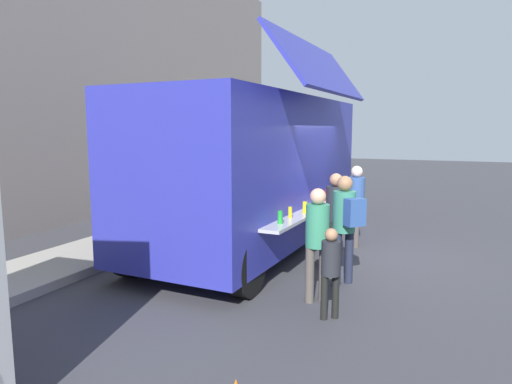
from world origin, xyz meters
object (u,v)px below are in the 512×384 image
object	(u,v)px
trash_bin	(241,193)
child_near_queue	(331,265)
customer_front_ordering	(335,211)
customer_mid_with_backpack	(346,219)
food_truck_main	(255,168)
customer_extra_browsing	(356,199)
customer_rear_waiting	(317,235)

from	to	relation	value
trash_bin	child_near_queue	bearing A→B (deg)	-146.93
customer_front_ordering	customer_mid_with_backpack	xyz separation A→B (m)	(-0.94, -0.39, 0.06)
food_truck_main	child_near_queue	size ratio (longest dim) A/B	5.34
trash_bin	food_truck_main	bearing A→B (deg)	-151.51
food_truck_main	customer_front_ordering	xyz separation A→B (m)	(-0.47, -1.77, -0.67)
trash_bin	customer_extra_browsing	size ratio (longest dim) A/B	0.57
trash_bin	customer_extra_browsing	distance (m)	5.30
trash_bin	customer_mid_with_backpack	world-z (taller)	customer_mid_with_backpack
customer_front_ordering	customer_extra_browsing	size ratio (longest dim) A/B	0.99
child_near_queue	customer_extra_browsing	bearing A→B (deg)	-33.19
food_truck_main	customer_rear_waiting	xyz separation A→B (m)	(-2.26, -1.95, -0.70)
trash_bin	customer_rear_waiting	distance (m)	7.83
customer_mid_with_backpack	trash_bin	bearing A→B (deg)	-9.53
trash_bin	customer_mid_with_backpack	xyz separation A→B (m)	(-5.69, -4.48, 0.57)
food_truck_main	customer_extra_browsing	distance (m)	2.21
food_truck_main	customer_front_ordering	world-z (taller)	food_truck_main
trash_bin	customer_front_ordering	bearing A→B (deg)	-139.26
customer_rear_waiting	child_near_queue	distance (m)	0.66
trash_bin	customer_front_ordering	world-z (taller)	customer_front_ordering
food_truck_main	customer_extra_browsing	xyz separation A→B (m)	(1.04, -1.84, -0.66)
customer_front_ordering	child_near_queue	world-z (taller)	customer_front_ordering
food_truck_main	customer_front_ordering	bearing A→B (deg)	-102.90
customer_extra_browsing	trash_bin	bearing A→B (deg)	-57.15
food_truck_main	trash_bin	xyz separation A→B (m)	(4.28, 2.32, -1.18)
customer_rear_waiting	customer_extra_browsing	world-z (taller)	customer_extra_browsing
customer_front_ordering	customer_extra_browsing	distance (m)	1.51
customer_rear_waiting	child_near_queue	size ratio (longest dim) A/B	1.36
customer_mid_with_backpack	customer_rear_waiting	world-z (taller)	customer_mid_with_backpack
food_truck_main	customer_extra_browsing	world-z (taller)	food_truck_main
customer_rear_waiting	child_near_queue	bearing A→B (deg)	169.01
food_truck_main	trash_bin	distance (m)	5.01
customer_extra_browsing	food_truck_main	bearing A→B (deg)	10.17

